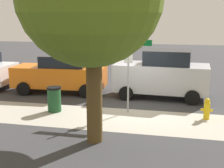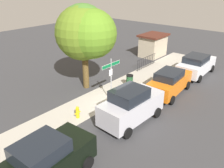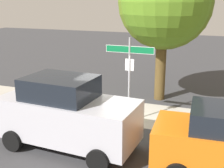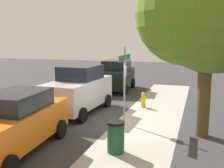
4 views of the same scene
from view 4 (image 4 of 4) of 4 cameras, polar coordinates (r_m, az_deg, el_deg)
name	(u,v)px [view 4 (image 4 of 4)]	position (r m, az deg, el deg)	size (l,w,h in m)	color
ground_plane	(116,122)	(11.64, 0.81, -7.86)	(60.00, 60.00, 0.00)	#38383A
sidewalk_strip	(136,142)	(9.50, 4.89, -11.94)	(24.00, 2.60, 0.00)	#AFA99B
street_sign	(125,71)	(10.94, 2.64, 2.70)	(1.76, 0.07, 3.12)	#9EA0A5
shade_tree	(206,11)	(9.92, 18.91, 14.09)	(4.01, 4.58, 6.33)	brown
car_black	(116,76)	(18.41, 0.81, 1.76)	(4.19, 2.26, 2.01)	black
car_silver	(79,90)	(13.03, -6.86, -1.15)	(4.27, 2.16, 2.20)	#B9B8C2
car_orange	(13,123)	(8.96, -19.74, -7.52)	(4.53, 2.16, 1.84)	orange
fire_hydrant	(143,100)	(14.02, 6.49, -3.30)	(0.42, 0.22, 0.78)	yellow
trash_bin	(116,137)	(8.53, 0.78, -10.89)	(0.55, 0.55, 0.98)	#1E4C28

